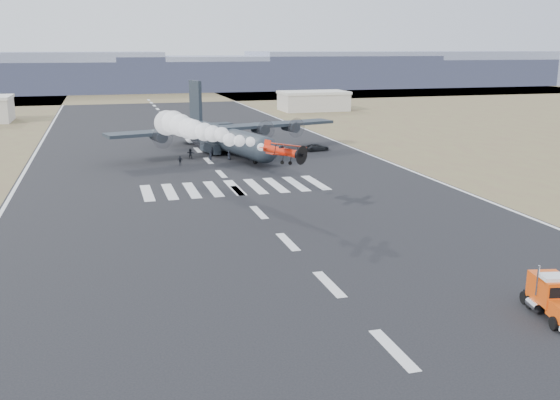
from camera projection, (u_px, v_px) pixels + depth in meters
name	position (u px, v px, depth m)	size (l,w,h in m)	color
ground	(394.00, 350.00, 40.45)	(500.00, 500.00, 0.00)	black
scrub_far	(144.00, 95.00, 255.17)	(500.00, 80.00, 0.00)	brown
runway_markings	(221.00, 174.00, 96.46)	(60.00, 260.00, 0.01)	silver
ridge_seg_d	(138.00, 76.00, 281.62)	(150.00, 50.00, 13.00)	slate
ridge_seg_e	(277.00, 72.00, 298.75)	(150.00, 50.00, 15.00)	slate
ridge_seg_f	(400.00, 68.00, 315.87)	(150.00, 50.00, 17.00)	slate
ridge_seg_g	(510.00, 71.00, 333.71)	(150.00, 50.00, 13.00)	slate
hangar_right	(314.00, 101.00, 192.05)	(20.50, 12.50, 5.90)	#ABA598
semi_truck	(554.00, 296.00, 45.20)	(3.51, 7.23, 3.18)	black
aerobatic_biplane	(284.00, 151.00, 69.65)	(5.93, 5.64, 2.86)	red
smoke_trail	(185.00, 127.00, 89.39)	(11.24, 28.75, 3.79)	white
transport_aircraft	(222.00, 135.00, 114.81)	(43.52, 35.58, 12.68)	#1D242C
support_vehicle	(317.00, 147.00, 117.79)	(2.19, 4.75, 1.32)	black
crew_a	(212.00, 152.00, 111.64)	(0.62, 0.51, 1.69)	black
crew_b	(249.00, 155.00, 108.15)	(0.87, 0.54, 1.80)	black
crew_c	(250.00, 152.00, 111.32)	(1.10, 0.51, 1.70)	black
crew_d	(180.00, 161.00, 103.43)	(0.91, 0.47, 1.56)	black
crew_e	(229.00, 155.00, 108.38)	(0.78, 0.48, 1.59)	black
crew_f	(190.00, 153.00, 109.98)	(1.57, 0.51, 1.69)	black
crew_g	(210.00, 157.00, 106.39)	(0.67, 0.55, 1.83)	black
crew_h	(246.00, 153.00, 111.14)	(0.77, 0.47, 1.58)	black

